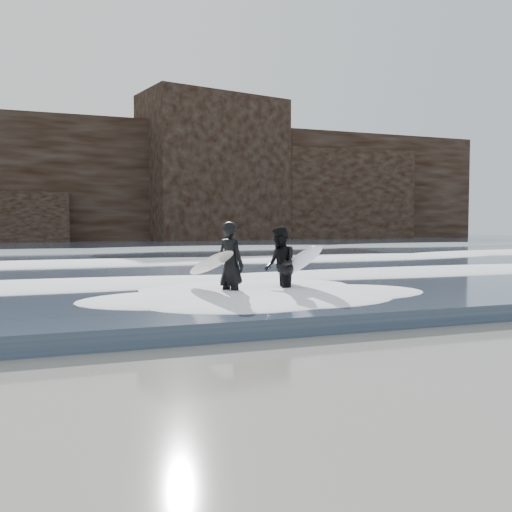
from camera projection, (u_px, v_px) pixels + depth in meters
name	position (u px, v px, depth m)	size (l,w,h in m)	color
sea	(133.00, 250.00, 32.96)	(90.00, 52.00, 0.30)	#303E53
headland	(103.00, 185.00, 48.58)	(70.00, 9.00, 10.00)	black
foam_near	(252.00, 273.00, 14.26)	(60.00, 3.20, 0.20)	white
foam_mid	(186.00, 257.00, 20.80)	(60.00, 4.00, 0.24)	white
foam_far	(145.00, 247.00, 29.21)	(60.00, 4.80, 0.30)	white
surfer_left	(227.00, 265.00, 11.08)	(1.07, 1.94, 1.68)	black
surfer_right	(283.00, 265.00, 11.61)	(1.07, 1.92, 1.58)	black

